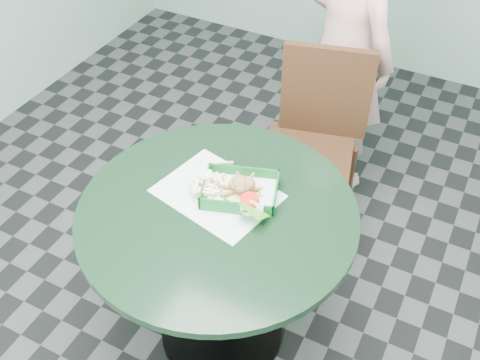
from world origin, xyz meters
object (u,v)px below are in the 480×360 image
at_px(cafe_table, 219,245).
at_px(crab_sandwich, 240,191).
at_px(food_basket, 240,196).
at_px(sauce_ramekin, 212,174).
at_px(diner_person, 344,45).
at_px(dining_chair, 315,132).

distance_m(cafe_table, crab_sandwich, 0.24).
height_order(food_basket, sauce_ramekin, sauce_ramekin).
distance_m(diner_person, sauce_ramekin, 1.09).
distance_m(dining_chair, sauce_ramekin, 0.79).
relative_size(food_basket, sauce_ramekin, 4.85).
xyz_separation_m(diner_person, food_basket, (0.01, -1.11, -0.04)).
distance_m(cafe_table, dining_chair, 0.86).
height_order(dining_chair, food_basket, dining_chair).
xyz_separation_m(food_basket, crab_sandwich, (0.00, -0.01, 0.03)).
relative_size(diner_person, crab_sandwich, 12.41).
relative_size(dining_chair, crab_sandwich, 7.13).
distance_m(food_basket, sauce_ramekin, 0.14).
relative_size(dining_chair, diner_person, 0.57).
bearing_deg(food_basket, cafe_table, -111.56).
xyz_separation_m(dining_chair, crab_sandwich, (-0.00, -0.77, 0.27)).
distance_m(cafe_table, food_basket, 0.21).
bearing_deg(cafe_table, sauce_ramekin, 125.82).
distance_m(diner_person, crab_sandwich, 1.12).
bearing_deg(dining_chair, food_basket, -104.56).
xyz_separation_m(food_basket, sauce_ramekin, (-0.13, 0.03, 0.03)).
relative_size(cafe_table, sauce_ramekin, 18.31).
bearing_deg(food_basket, crab_sandwich, -62.12).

